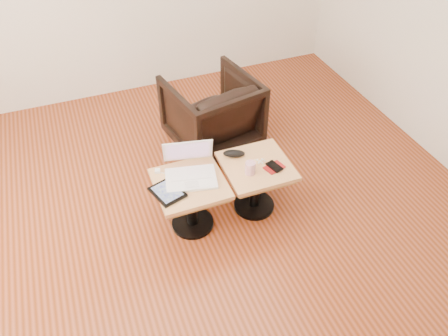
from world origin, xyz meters
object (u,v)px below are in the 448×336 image
object	(u,v)px
striped_cup	(250,168)
armchair	(212,112)
side_table_left	(191,193)
side_table_right	(256,176)
laptop	(190,169)

from	to	relation	value
striped_cup	armchair	xyz separation A→B (m)	(0.06, 0.97, -0.16)
side_table_left	striped_cup	size ratio (longest dim) A/B	5.11
striped_cup	side_table_right	bearing A→B (deg)	38.34
laptop	striped_cup	bearing A→B (deg)	-6.59
side_table_left	striped_cup	bearing A→B (deg)	-8.59
laptop	striped_cup	xyz separation A→B (m)	(0.41, -0.14, -0.00)
side_table_right	side_table_left	bearing A→B (deg)	-179.17
laptop	armchair	bearing A→B (deg)	73.00
side_table_left	striped_cup	world-z (taller)	striped_cup
side_table_left	armchair	xyz separation A→B (m)	(0.49, 0.90, 0.00)
side_table_right	laptop	distance (m)	0.52
striped_cup	laptop	bearing A→B (deg)	161.07
side_table_right	striped_cup	xyz separation A→B (m)	(-0.08, -0.07, 0.16)
side_table_right	armchair	distance (m)	0.90
armchair	striped_cup	bearing A→B (deg)	75.23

